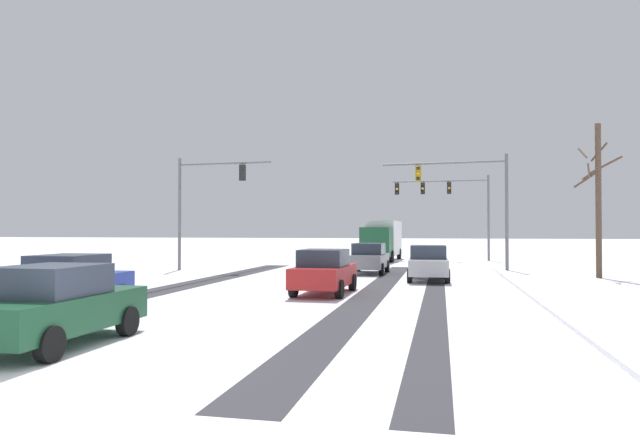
{
  "coord_description": "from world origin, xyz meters",
  "views": [
    {
      "loc": [
        5.66,
        -7.86,
        2.32
      ],
      "look_at": [
        0.0,
        18.36,
        2.8
      ],
      "focal_mm": 31.48,
      "sensor_mm": 36.0,
      "label": 1
    }
  ],
  "objects_px": {
    "car_blue_fourth": "(71,283)",
    "car_grey_lead": "(369,258)",
    "traffic_signal_near_right": "(470,191)",
    "traffic_signal_far_right": "(449,197)",
    "bare_tree_sidewalk_mid": "(598,196)",
    "car_red_third": "(324,271)",
    "car_dark_green_fifth": "(56,305)",
    "box_truck_delivery": "(382,239)",
    "traffic_signal_near_left": "(204,194)",
    "car_silver_second": "(428,263)"
  },
  "relations": [
    {
      "from": "car_grey_lead",
      "to": "car_dark_green_fifth",
      "type": "height_order",
      "value": "same"
    },
    {
      "from": "traffic_signal_far_right",
      "to": "box_truck_delivery",
      "type": "bearing_deg",
      "value": -165.07
    },
    {
      "from": "car_blue_fourth",
      "to": "box_truck_delivery",
      "type": "distance_m",
      "value": 29.25
    },
    {
      "from": "car_blue_fourth",
      "to": "bare_tree_sidewalk_mid",
      "type": "relative_size",
      "value": 0.56
    },
    {
      "from": "traffic_signal_near_left",
      "to": "car_red_third",
      "type": "distance_m",
      "value": 14.11
    },
    {
      "from": "traffic_signal_near_left",
      "to": "car_red_third",
      "type": "relative_size",
      "value": 1.57
    },
    {
      "from": "car_silver_second",
      "to": "box_truck_delivery",
      "type": "relative_size",
      "value": 0.55
    },
    {
      "from": "traffic_signal_near_left",
      "to": "car_dark_green_fifth",
      "type": "bearing_deg",
      "value": -73.98
    },
    {
      "from": "box_truck_delivery",
      "to": "bare_tree_sidewalk_mid",
      "type": "height_order",
      "value": "bare_tree_sidewalk_mid"
    },
    {
      "from": "car_blue_fourth",
      "to": "car_grey_lead",
      "type": "bearing_deg",
      "value": 67.2
    },
    {
      "from": "car_red_third",
      "to": "car_blue_fourth",
      "type": "relative_size",
      "value": 0.99
    },
    {
      "from": "traffic_signal_near_right",
      "to": "car_blue_fourth",
      "type": "bearing_deg",
      "value": -123.42
    },
    {
      "from": "traffic_signal_near_left",
      "to": "box_truck_delivery",
      "type": "bearing_deg",
      "value": 55.05
    },
    {
      "from": "traffic_signal_near_right",
      "to": "car_blue_fourth",
      "type": "xyz_separation_m",
      "value": [
        -11.93,
        -18.07,
        -3.66
      ]
    },
    {
      "from": "traffic_signal_far_right",
      "to": "car_red_third",
      "type": "relative_size",
      "value": 1.78
    },
    {
      "from": "car_blue_fourth",
      "to": "bare_tree_sidewalk_mid",
      "type": "bearing_deg",
      "value": 40.6
    },
    {
      "from": "car_red_third",
      "to": "box_truck_delivery",
      "type": "xyz_separation_m",
      "value": [
        -0.25,
        22.88,
        0.82
      ]
    },
    {
      "from": "car_silver_second",
      "to": "car_dark_green_fifth",
      "type": "bearing_deg",
      "value": -113.07
    },
    {
      "from": "car_red_third",
      "to": "bare_tree_sidewalk_mid",
      "type": "distance_m",
      "value": 15.32
    },
    {
      "from": "traffic_signal_far_right",
      "to": "car_blue_fourth",
      "type": "bearing_deg",
      "value": -110.05
    },
    {
      "from": "traffic_signal_near_right",
      "to": "car_red_third",
      "type": "distance_m",
      "value": 14.08
    },
    {
      "from": "traffic_signal_near_right",
      "to": "traffic_signal_far_right",
      "type": "distance_m",
      "value": 11.93
    },
    {
      "from": "car_red_third",
      "to": "car_dark_green_fifth",
      "type": "height_order",
      "value": "same"
    },
    {
      "from": "car_silver_second",
      "to": "car_blue_fourth",
      "type": "distance_m",
      "value": 15.45
    },
    {
      "from": "car_silver_second",
      "to": "car_red_third",
      "type": "relative_size",
      "value": 1.0
    },
    {
      "from": "traffic_signal_far_right",
      "to": "bare_tree_sidewalk_mid",
      "type": "bearing_deg",
      "value": -64.99
    },
    {
      "from": "car_blue_fourth",
      "to": "car_dark_green_fifth",
      "type": "xyz_separation_m",
      "value": [
        2.82,
        -4.33,
        0.0
      ]
    },
    {
      "from": "car_red_third",
      "to": "traffic_signal_near_left",
      "type": "bearing_deg",
      "value": 132.21
    },
    {
      "from": "car_silver_second",
      "to": "car_blue_fourth",
      "type": "bearing_deg",
      "value": -129.21
    },
    {
      "from": "car_grey_lead",
      "to": "box_truck_delivery",
      "type": "relative_size",
      "value": 0.55
    },
    {
      "from": "car_grey_lead",
      "to": "traffic_signal_near_left",
      "type": "bearing_deg",
      "value": 178.82
    },
    {
      "from": "car_blue_fourth",
      "to": "car_dark_green_fifth",
      "type": "height_order",
      "value": "same"
    },
    {
      "from": "bare_tree_sidewalk_mid",
      "to": "car_dark_green_fifth",
      "type": "bearing_deg",
      "value": -127.4
    },
    {
      "from": "car_blue_fourth",
      "to": "bare_tree_sidewalk_mid",
      "type": "height_order",
      "value": "bare_tree_sidewalk_mid"
    },
    {
      "from": "traffic_signal_near_right",
      "to": "car_dark_green_fifth",
      "type": "xyz_separation_m",
      "value": [
        -9.1,
        -22.4,
        -3.66
      ]
    },
    {
      "from": "traffic_signal_near_right",
      "to": "box_truck_delivery",
      "type": "distance_m",
      "value": 12.46
    },
    {
      "from": "car_grey_lead",
      "to": "car_dark_green_fifth",
      "type": "relative_size",
      "value": 1.0
    },
    {
      "from": "traffic_signal_near_right",
      "to": "traffic_signal_far_right",
      "type": "bearing_deg",
      "value": 94.78
    },
    {
      "from": "bare_tree_sidewalk_mid",
      "to": "car_blue_fourth",
      "type": "bearing_deg",
      "value": -139.4
    },
    {
      "from": "traffic_signal_far_right",
      "to": "box_truck_delivery",
      "type": "xyz_separation_m",
      "value": [
        -4.98,
        -1.33,
        -3.2
      ]
    },
    {
      "from": "traffic_signal_far_right",
      "to": "car_red_third",
      "type": "bearing_deg",
      "value": -101.07
    },
    {
      "from": "traffic_signal_near_right",
      "to": "car_grey_lead",
      "type": "relative_size",
      "value": 1.67
    },
    {
      "from": "box_truck_delivery",
      "to": "car_silver_second",
      "type": "bearing_deg",
      "value": -77.11
    },
    {
      "from": "traffic_signal_near_left",
      "to": "car_blue_fourth",
      "type": "relative_size",
      "value": 1.56
    },
    {
      "from": "traffic_signal_near_right",
      "to": "car_silver_second",
      "type": "xyz_separation_m",
      "value": [
        -2.16,
        -6.1,
        -3.66
      ]
    },
    {
      "from": "car_blue_fourth",
      "to": "car_dark_green_fifth",
      "type": "relative_size",
      "value": 1.01
    },
    {
      "from": "car_silver_second",
      "to": "car_dark_green_fifth",
      "type": "xyz_separation_m",
      "value": [
        -6.94,
        -16.3,
        0.0
      ]
    },
    {
      "from": "car_grey_lead",
      "to": "car_dark_green_fifth",
      "type": "distance_m",
      "value": 20.34
    },
    {
      "from": "traffic_signal_near_right",
      "to": "car_silver_second",
      "type": "height_order",
      "value": "traffic_signal_near_right"
    },
    {
      "from": "traffic_signal_far_right",
      "to": "car_dark_green_fifth",
      "type": "height_order",
      "value": "traffic_signal_far_right"
    }
  ]
}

